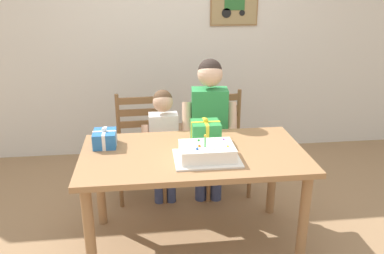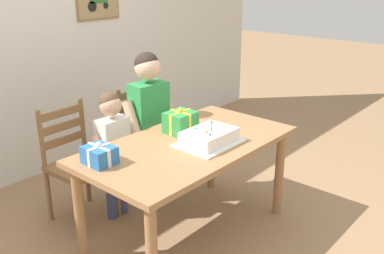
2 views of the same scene
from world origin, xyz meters
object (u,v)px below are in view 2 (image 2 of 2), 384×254
birthday_cake (209,137)px  gift_box_red_large (180,122)px  dining_table (188,155)px  child_older (149,113)px  chair_left (77,164)px  child_younger (113,143)px  chair_right (148,137)px  gift_box_beside_cake (99,155)px

birthday_cake → gift_box_red_large: size_ratio=2.06×
dining_table → child_older: size_ratio=1.23×
chair_left → child_younger: 0.33m
birthday_cake → chair_left: birthday_cake is taller
dining_table → chair_right: (0.38, 0.82, -0.18)m
gift_box_beside_cake → child_younger: 0.64m
gift_box_red_large → child_younger: (-0.29, 0.44, -0.20)m
gift_box_red_large → chair_left: 0.89m
gift_box_beside_cake → chair_right: bearing=32.3°
gift_box_red_large → child_younger: bearing=123.5°
chair_left → chair_right: size_ratio=1.00×
dining_table → chair_right: bearing=65.4°
chair_left → child_older: bearing=-19.2°
gift_box_beside_cake → chair_left: chair_left is taller
chair_right → child_older: 0.41m
child_younger → chair_left: bearing=134.6°
chair_right → child_younger: (-0.55, -0.20, 0.16)m
dining_table → chair_left: chair_left is taller
gift_box_red_large → child_older: (0.10, 0.44, -0.05)m
child_older → child_younger: child_older is taller
chair_right → gift_box_red_large: bearing=-112.3°
child_younger → chair_right: bearing=20.3°
gift_box_beside_cake → child_older: bearing=27.0°
child_older → child_younger: 0.42m
chair_left → child_older: (0.59, -0.21, 0.31)m
birthday_cake → gift_box_beside_cake: size_ratio=2.23×
dining_table → chair_left: 0.92m
child_younger → gift_box_red_large: bearing=-56.5°
gift_box_red_large → gift_box_beside_cake: size_ratio=1.08×
birthday_cake → child_younger: child_younger is taller
child_older → child_younger: bearing=179.9°
birthday_cake → dining_table: bearing=120.8°
dining_table → gift_box_red_large: gift_box_red_large is taller
chair_left → child_older: child_older is taller
gift_box_red_large → gift_box_beside_cake: 0.73m
dining_table → gift_box_beside_cake: gift_box_beside_cake is taller
child_older → birthday_cake: bearing=-100.4°
birthday_cake → child_older: size_ratio=0.34×
dining_table → chair_left: (-0.38, 0.82, -0.18)m
chair_left → child_older: size_ratio=0.72×
chair_left → chair_right: bearing=-0.0°
chair_left → child_younger: child_younger is taller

